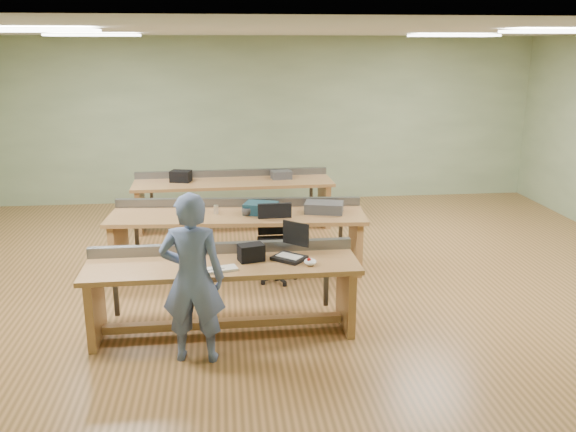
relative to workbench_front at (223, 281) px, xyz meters
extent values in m
plane|color=#9A683A|center=(0.86, 1.46, -0.55)|extent=(10.00, 10.00, 0.00)
plane|color=silver|center=(0.86, 1.46, 2.45)|extent=(10.00, 10.00, 0.00)
cube|color=#99AD83|center=(0.86, 5.46, 0.95)|extent=(10.00, 0.04, 3.00)
cube|color=#99AD83|center=(0.86, -2.54, 0.95)|extent=(10.00, 0.04, 3.00)
cube|color=white|center=(-1.64, -0.04, 2.42)|extent=(1.20, 0.50, 0.03)
cube|color=white|center=(-1.64, 2.96, 2.42)|extent=(1.20, 0.50, 0.03)
cube|color=white|center=(3.36, -0.04, 2.42)|extent=(1.20, 0.50, 0.03)
cube|color=white|center=(3.36, 2.96, 2.42)|extent=(1.20, 0.50, 0.03)
cube|color=#A47A45|center=(0.00, -0.04, 0.17)|extent=(2.73, 0.75, 0.05)
cube|color=#A47A45|center=(-1.26, -0.05, -0.20)|extent=(0.09, 0.63, 0.70)
cube|color=#A47A45|center=(1.26, -0.03, -0.20)|extent=(0.09, 0.63, 0.70)
cube|color=#A47A45|center=(0.00, -0.04, -0.45)|extent=(2.42, 0.12, 0.08)
cube|color=#595C62|center=(0.00, 0.29, 0.25)|extent=(2.72, 0.10, 0.11)
cube|color=#A47A45|center=(0.20, 1.79, 0.17)|extent=(3.33, 1.12, 0.05)
cube|color=#A47A45|center=(-1.33, 1.90, -0.20)|extent=(0.14, 0.78, 0.70)
cube|color=#A47A45|center=(1.74, 1.67, -0.20)|extent=(0.14, 0.78, 0.70)
cube|color=#A47A45|center=(0.20, 1.79, -0.45)|extent=(2.98, 0.32, 0.08)
cube|color=#595C62|center=(0.23, 2.18, 0.25)|extent=(3.27, 0.33, 0.11)
cube|color=#A47A45|center=(0.20, 3.74, 0.17)|extent=(3.17, 0.92, 0.05)
cube|color=#A47A45|center=(-1.27, 3.70, -0.20)|extent=(0.10, 0.74, 0.70)
cube|color=#A47A45|center=(1.67, 3.77, -0.20)|extent=(0.10, 0.74, 0.70)
cube|color=#A47A45|center=(0.20, 3.74, -0.45)|extent=(2.85, 0.17, 0.08)
cube|color=#595C62|center=(0.19, 4.12, 0.25)|extent=(3.15, 0.16, 0.11)
imported|color=slate|center=(-0.27, -0.55, 0.25)|extent=(0.63, 0.46, 1.61)
cube|color=black|center=(0.68, 0.01, 0.21)|extent=(0.40, 0.39, 0.03)
cube|color=black|center=(0.75, 0.10, 0.44)|extent=(0.25, 0.21, 0.24)
cube|color=beige|center=(-0.08, -0.25, 0.21)|extent=(0.46, 0.25, 0.03)
ellipsoid|color=white|center=(0.86, -0.17, 0.23)|extent=(0.14, 0.16, 0.06)
cube|color=black|center=(0.29, 0.02, 0.28)|extent=(0.29, 0.22, 0.17)
cylinder|color=black|center=(0.67, 1.34, -0.32)|extent=(0.06, 0.06, 0.46)
cube|color=black|center=(0.67, 1.34, -0.07)|extent=(0.46, 0.46, 0.06)
cube|color=black|center=(0.66, 1.55, 0.18)|extent=(0.42, 0.07, 0.40)
cylinder|color=black|center=(0.67, 1.34, -0.52)|extent=(0.52, 0.52, 0.06)
cube|color=#143443|center=(0.51, 1.77, 0.27)|extent=(0.48, 0.42, 0.14)
cube|color=#3C3C3E|center=(1.32, 1.74, 0.26)|extent=(0.55, 0.42, 0.13)
imported|color=#3C3C3E|center=(0.32, 1.71, 0.25)|extent=(0.16, 0.16, 0.10)
cylinder|color=silver|center=(-0.07, 1.83, 0.25)|extent=(0.08, 0.08, 0.11)
cube|color=black|center=(-0.63, 3.79, 0.29)|extent=(0.36, 0.30, 0.18)
cube|color=#3C3C3E|center=(0.98, 3.85, 0.26)|extent=(0.34, 0.27, 0.13)
camera|label=1|loc=(0.02, -5.77, 2.30)|focal=38.00mm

